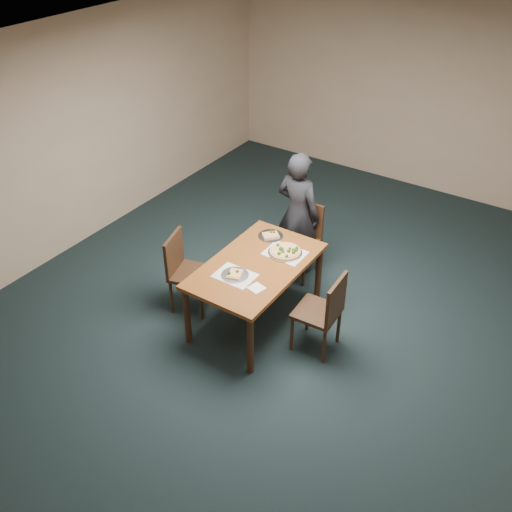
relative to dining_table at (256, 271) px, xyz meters
The scene contains 13 objects.
ground 0.68m from the dining_table, 14.28° to the left, with size 8.00×8.00×0.00m, color black.
room_shell 1.10m from the dining_table, 14.28° to the left, with size 8.00×8.00×8.00m.
dining_table is the anchor object (origin of this frame).
chair_far 1.09m from the dining_table, 92.75° to the left, with size 0.42×0.42×0.91m.
chair_left 0.84m from the dining_table, 164.69° to the right, with size 0.52×0.52×0.91m.
chair_right 0.83m from the dining_table, ahead, with size 0.44×0.44×0.91m.
diner 1.12m from the dining_table, 97.08° to the left, with size 0.56×0.37×1.54m, color black.
placemat_main 0.38m from the dining_table, 66.09° to the left, with size 0.42×0.32×0.00m, color white.
placemat_near 0.31m from the dining_table, 102.92° to the right, with size 0.40×0.30×0.00m, color white.
pizza_pan 0.39m from the dining_table, 65.58° to the left, with size 0.37×0.37×0.07m.
slice_plate_near 0.31m from the dining_table, 103.05° to the right, with size 0.28×0.28×0.06m.
slice_plate_far 0.56m from the dining_table, 106.15° to the left, with size 0.28×0.28×0.06m.
napkin 0.42m from the dining_table, 55.84° to the right, with size 0.14×0.14×0.01m, color white.
Camera 1 is at (2.47, -4.05, 4.18)m, focal length 40.00 mm.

